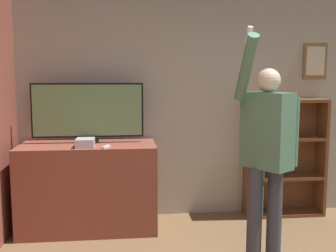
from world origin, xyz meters
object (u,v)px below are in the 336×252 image
game_console (85,143)px  person (267,148)px  television (88,112)px  bookshelf (277,157)px

game_console → person: size_ratio=0.11×
television → person: bearing=-34.5°
television → game_console: 0.40m
television → game_console: (-0.01, -0.27, -0.29)m
television → game_console: size_ratio=5.35×
game_console → person: person is taller
bookshelf → person: person is taller
person → bookshelf: bearing=119.7°
game_console → bookshelf: bookshelf is taller
bookshelf → game_console: bearing=-170.1°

